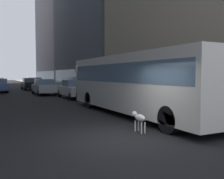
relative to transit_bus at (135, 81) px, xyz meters
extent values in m
plane|color=black|center=(-2.80, 30.97, -1.78)|extent=(120.00, 120.00, 0.00)
cube|color=#9E9991|center=(2.90, 30.97, -1.70)|extent=(2.40, 110.00, 0.15)
cube|color=slate|center=(3.63, 1.80, -0.18)|extent=(0.08, 17.70, 2.40)
cube|color=slate|center=(3.64, 22.52, -0.18)|extent=(0.08, 17.98, 2.40)
cube|color=slate|center=(9.10, 44.51, 10.42)|extent=(9.18, 21.97, 24.39)
cube|color=slate|center=(4.53, 44.51, -0.18)|extent=(0.08, 19.77, 2.40)
cube|color=silver|center=(0.00, -0.01, -0.10)|extent=(2.55, 11.50, 2.75)
cube|color=slate|center=(0.00, -0.01, 0.39)|extent=(2.57, 11.04, 0.90)
cube|color=black|center=(0.00, 5.69, -1.23)|extent=(2.55, 0.16, 0.44)
cylinder|color=black|center=(-1.12, 3.54, -1.28)|extent=(0.30, 1.00, 1.00)
cylinder|color=black|center=(1.13, 3.54, -1.28)|extent=(0.30, 1.00, 1.00)
cylinder|color=black|center=(-1.12, -4.16, -1.28)|extent=(0.30, 1.00, 1.00)
cylinder|color=black|center=(1.13, -4.16, -1.28)|extent=(0.30, 1.00, 1.00)
cube|color=silver|center=(-1.45, 5.14, 0.72)|extent=(0.08, 0.24, 0.40)
cylinder|color=black|center=(-4.83, 28.87, -1.46)|extent=(0.22, 0.64, 0.64)
cylinder|color=black|center=(-4.83, 25.69, -1.46)|extent=(0.22, 0.64, 0.64)
cube|color=#B7BABF|center=(-1.60, 15.31, -1.08)|extent=(1.80, 4.43, 0.75)
cube|color=slate|center=(-1.60, 15.09, -0.43)|extent=(1.66, 1.99, 0.55)
cylinder|color=black|center=(-2.39, 17.11, -1.46)|extent=(0.22, 0.64, 0.64)
cylinder|color=black|center=(-0.81, 17.11, -1.46)|extent=(0.22, 0.64, 0.64)
cylinder|color=black|center=(-2.39, 13.51, -1.46)|extent=(0.22, 0.64, 0.64)
cylinder|color=black|center=(-0.81, 13.51, -1.46)|extent=(0.22, 0.64, 0.64)
cylinder|color=black|center=(-4.82, 22.50, -1.46)|extent=(0.22, 0.64, 0.64)
cylinder|color=black|center=(-4.82, 19.40, -1.46)|extent=(0.22, 0.64, 0.64)
cube|color=black|center=(-1.60, 25.10, -1.08)|extent=(1.79, 4.42, 0.75)
cube|color=slate|center=(-1.60, 24.88, -0.43)|extent=(1.64, 1.99, 0.55)
cylinder|color=black|center=(-2.38, 26.89, -1.46)|extent=(0.22, 0.64, 0.64)
cylinder|color=black|center=(-0.82, 26.89, -1.46)|extent=(0.22, 0.64, 0.64)
cylinder|color=black|center=(-2.38, 23.30, -1.46)|extent=(0.22, 0.64, 0.64)
cylinder|color=black|center=(-0.82, 23.30, -1.46)|extent=(0.22, 0.64, 0.64)
cube|color=yellow|center=(0.00, 30.63, -1.08)|extent=(1.89, 4.55, 0.75)
cube|color=slate|center=(0.00, 30.40, -0.43)|extent=(1.74, 2.05, 0.55)
cylinder|color=black|center=(-0.84, 32.49, -1.46)|extent=(0.22, 0.64, 0.64)
cylinder|color=black|center=(0.84, 32.49, -1.46)|extent=(0.22, 0.64, 0.64)
cylinder|color=black|center=(-0.84, 28.77, -1.46)|extent=(0.22, 0.64, 0.64)
cylinder|color=black|center=(0.84, 28.77, -1.46)|extent=(0.22, 0.64, 0.64)
cube|color=silver|center=(0.00, 10.17, -1.08)|extent=(1.89, 4.27, 0.75)
cube|color=slate|center=(0.00, 9.95, -0.43)|extent=(1.74, 1.92, 0.55)
cylinder|color=black|center=(-0.83, 11.89, -1.46)|extent=(0.22, 0.64, 0.64)
cylinder|color=black|center=(0.83, 11.89, -1.46)|extent=(0.22, 0.64, 0.64)
cylinder|color=black|center=(-0.83, 8.45, -1.46)|extent=(0.22, 0.64, 0.64)
cylinder|color=black|center=(0.83, 8.45, -1.46)|extent=(0.22, 0.64, 0.64)
ellipsoid|color=white|center=(-1.93, -3.53, -1.25)|extent=(0.22, 0.60, 0.26)
sphere|color=white|center=(-1.93, -3.15, -1.16)|extent=(0.20, 0.20, 0.20)
sphere|color=black|center=(-1.99, -3.13, -1.14)|extent=(0.07, 0.07, 0.07)
sphere|color=black|center=(-1.87, -3.13, -1.14)|extent=(0.07, 0.07, 0.07)
cylinder|color=white|center=(-1.93, -3.93, -1.20)|extent=(0.03, 0.16, 0.19)
cylinder|color=white|center=(-2.00, -3.32, -1.58)|extent=(0.06, 0.06, 0.40)
cylinder|color=white|center=(-1.86, -3.32, -1.58)|extent=(0.06, 0.06, 0.40)
cylinder|color=white|center=(-2.00, -3.74, -1.58)|extent=(0.06, 0.06, 0.40)
cylinder|color=white|center=(-1.86, -3.74, -1.58)|extent=(0.06, 0.06, 0.40)
sphere|color=black|center=(-1.88, -3.43, -1.21)|extent=(0.04, 0.04, 0.04)
sphere|color=black|center=(-1.99, -3.61, -1.23)|extent=(0.04, 0.04, 0.04)
sphere|color=black|center=(-1.91, -3.71, -1.19)|extent=(0.04, 0.04, 0.04)
cylinder|color=#1E1E2D|center=(3.33, 3.65, -1.20)|extent=(0.28, 0.28, 0.85)
cylinder|color=#B2A58C|center=(3.33, 3.65, -0.47)|extent=(0.34, 0.34, 0.62)
sphere|color=tan|center=(3.33, 3.65, -0.05)|extent=(0.22, 0.22, 0.22)
cube|color=#59331E|center=(3.55, 3.65, -0.73)|extent=(0.12, 0.24, 0.20)
camera|label=1|loc=(-6.86, -11.19, 0.32)|focal=40.63mm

